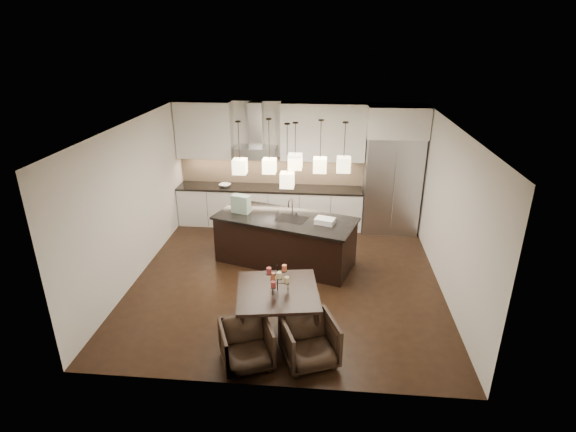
# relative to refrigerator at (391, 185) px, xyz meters

# --- Properties ---
(floor) EXTENTS (5.50, 5.50, 0.02)m
(floor) POSITION_rel_refrigerator_xyz_m (-2.10, -2.38, -1.08)
(floor) COLOR black
(floor) RESTS_ON ground
(ceiling) EXTENTS (5.50, 5.50, 0.02)m
(ceiling) POSITION_rel_refrigerator_xyz_m (-2.10, -2.38, 1.73)
(ceiling) COLOR white
(ceiling) RESTS_ON wall_back
(wall_back) EXTENTS (5.50, 0.02, 2.80)m
(wall_back) POSITION_rel_refrigerator_xyz_m (-2.10, 0.38, 0.32)
(wall_back) COLOR silver
(wall_back) RESTS_ON ground
(wall_front) EXTENTS (5.50, 0.02, 2.80)m
(wall_front) POSITION_rel_refrigerator_xyz_m (-2.10, -5.14, 0.32)
(wall_front) COLOR silver
(wall_front) RESTS_ON ground
(wall_left) EXTENTS (0.02, 5.50, 2.80)m
(wall_left) POSITION_rel_refrigerator_xyz_m (-4.86, -2.38, 0.32)
(wall_left) COLOR silver
(wall_left) RESTS_ON ground
(wall_right) EXTENTS (0.02, 5.50, 2.80)m
(wall_right) POSITION_rel_refrigerator_xyz_m (0.66, -2.38, 0.32)
(wall_right) COLOR silver
(wall_right) RESTS_ON ground
(refrigerator) EXTENTS (1.20, 0.72, 2.15)m
(refrigerator) POSITION_rel_refrigerator_xyz_m (0.00, 0.00, 0.00)
(refrigerator) COLOR #B7B7BA
(refrigerator) RESTS_ON floor
(fridge_panel) EXTENTS (1.26, 0.72, 0.65)m
(fridge_panel) POSITION_rel_refrigerator_xyz_m (0.00, 0.00, 1.40)
(fridge_panel) COLOR silver
(fridge_panel) RESTS_ON refrigerator
(lower_cabinets) EXTENTS (4.21, 0.62, 0.88)m
(lower_cabinets) POSITION_rel_refrigerator_xyz_m (-2.73, 0.05, -0.64)
(lower_cabinets) COLOR silver
(lower_cabinets) RESTS_ON floor
(countertop) EXTENTS (4.21, 0.66, 0.04)m
(countertop) POSITION_rel_refrigerator_xyz_m (-2.73, 0.05, -0.17)
(countertop) COLOR black
(countertop) RESTS_ON lower_cabinets
(backsplash) EXTENTS (4.21, 0.02, 0.63)m
(backsplash) POSITION_rel_refrigerator_xyz_m (-2.73, 0.35, 0.16)
(backsplash) COLOR tan
(backsplash) RESTS_ON countertop
(upper_cab_left) EXTENTS (1.25, 0.35, 1.25)m
(upper_cab_left) POSITION_rel_refrigerator_xyz_m (-4.20, 0.19, 1.10)
(upper_cab_left) COLOR silver
(upper_cab_left) RESTS_ON wall_back
(upper_cab_right) EXTENTS (1.85, 0.35, 1.25)m
(upper_cab_right) POSITION_rel_refrigerator_xyz_m (-1.55, 0.19, 1.10)
(upper_cab_right) COLOR silver
(upper_cab_right) RESTS_ON wall_back
(hood_canopy) EXTENTS (0.90, 0.52, 0.24)m
(hood_canopy) POSITION_rel_refrigerator_xyz_m (-3.03, 0.10, 0.65)
(hood_canopy) COLOR #B7B7BA
(hood_canopy) RESTS_ON wall_back
(hood_chimney) EXTENTS (0.30, 0.28, 0.96)m
(hood_chimney) POSITION_rel_refrigerator_xyz_m (-3.03, 0.21, 1.24)
(hood_chimney) COLOR #B7B7BA
(hood_chimney) RESTS_ON hood_canopy
(fruit_bowl) EXTENTS (0.32, 0.32, 0.06)m
(fruit_bowl) POSITION_rel_refrigerator_xyz_m (-3.75, 0.00, -0.12)
(fruit_bowl) COLOR silver
(fruit_bowl) RESTS_ON countertop
(island_body) EXTENTS (2.77, 1.76, 0.91)m
(island_body) POSITION_rel_refrigerator_xyz_m (-2.19, -1.77, -0.62)
(island_body) COLOR black
(island_body) RESTS_ON floor
(island_top) EXTENTS (2.87, 1.87, 0.04)m
(island_top) POSITION_rel_refrigerator_xyz_m (-2.19, -1.77, -0.15)
(island_top) COLOR black
(island_top) RESTS_ON island_body
(faucet) EXTENTS (0.17, 0.27, 0.39)m
(faucet) POSITION_rel_refrigerator_xyz_m (-2.06, -1.71, 0.07)
(faucet) COLOR silver
(faucet) RESTS_ON island_top
(tote_bag) EXTENTS (0.39, 0.28, 0.35)m
(tote_bag) POSITION_rel_refrigerator_xyz_m (-3.07, -1.58, 0.05)
(tote_bag) COLOR #27693D
(tote_bag) RESTS_ON island_top
(food_container) EXTENTS (0.41, 0.34, 0.10)m
(food_container) POSITION_rel_refrigerator_xyz_m (-1.44, -1.99, -0.08)
(food_container) COLOR silver
(food_container) RESTS_ON island_top
(dining_table) EXTENTS (1.35, 1.35, 0.71)m
(dining_table) POSITION_rel_refrigerator_xyz_m (-2.09, -3.96, -0.72)
(dining_table) COLOR black
(dining_table) RESTS_ON floor
(candelabra) EXTENTS (0.39, 0.39, 0.41)m
(candelabra) POSITION_rel_refrigerator_xyz_m (-2.09, -3.96, -0.16)
(candelabra) COLOR black
(candelabra) RESTS_ON dining_table
(candle_a) EXTENTS (0.08, 0.08, 0.09)m
(candle_a) POSITION_rel_refrigerator_xyz_m (-1.96, -3.94, -0.20)
(candle_a) COLOR #F5E49B
(candle_a) RESTS_ON candelabra
(candle_b) EXTENTS (0.08, 0.08, 0.09)m
(candle_b) POSITION_rel_refrigerator_xyz_m (-2.17, -3.86, -0.20)
(candle_b) COLOR #DF6E44
(candle_b) RESTS_ON candelabra
(candle_c) EXTENTS (0.08, 0.08, 0.09)m
(candle_c) POSITION_rel_refrigerator_xyz_m (-2.14, -4.09, -0.20)
(candle_c) COLOR maroon
(candle_c) RESTS_ON candelabra
(candle_d) EXTENTS (0.08, 0.08, 0.09)m
(candle_d) POSITION_rel_refrigerator_xyz_m (-2.00, -3.86, -0.05)
(candle_d) COLOR #DF6E44
(candle_d) RESTS_ON candelabra
(candle_e) EXTENTS (0.08, 0.08, 0.09)m
(candle_e) POSITION_rel_refrigerator_xyz_m (-2.21, -3.96, -0.05)
(candle_e) COLOR maroon
(candle_e) RESTS_ON candelabra
(candle_f) EXTENTS (0.08, 0.08, 0.09)m
(candle_f) POSITION_rel_refrigerator_xyz_m (-2.05, -4.08, -0.05)
(candle_f) COLOR #F5E49B
(candle_f) RESTS_ON candelabra
(armchair_left) EXTENTS (0.87, 0.88, 0.62)m
(armchair_left) POSITION_rel_refrigerator_xyz_m (-2.43, -4.73, -0.76)
(armchair_left) COLOR black
(armchair_left) RESTS_ON floor
(armchair_right) EXTENTS (0.91, 0.92, 0.65)m
(armchair_right) POSITION_rel_refrigerator_xyz_m (-1.59, -4.60, -0.75)
(armchair_right) COLOR black
(armchair_right) RESTS_ON floor
(pendant_a) EXTENTS (0.24, 0.24, 0.26)m
(pendant_a) POSITION_rel_refrigerator_xyz_m (-2.98, -1.99, 0.92)
(pendant_a) COLOR #FBE5AB
(pendant_a) RESTS_ON ceiling
(pendant_b) EXTENTS (0.24, 0.24, 0.26)m
(pendant_b) POSITION_rel_refrigerator_xyz_m (-2.48, -1.71, 0.86)
(pendant_b) COLOR #FBE5AB
(pendant_b) RESTS_ON ceiling
(pendant_c) EXTENTS (0.24, 0.24, 0.26)m
(pendant_c) POSITION_rel_refrigerator_xyz_m (-1.99, -2.01, 1.04)
(pendant_c) COLOR #FBE5AB
(pendant_c) RESTS_ON ceiling
(pendant_d) EXTENTS (0.24, 0.24, 0.26)m
(pendant_d) POSITION_rel_refrigerator_xyz_m (-1.56, -1.74, 0.91)
(pendant_d) COLOR #FBE5AB
(pendant_d) RESTS_ON ceiling
(pendant_e) EXTENTS (0.24, 0.24, 0.26)m
(pendant_e) POSITION_rel_refrigerator_xyz_m (-1.14, -1.91, 0.98)
(pendant_e) COLOR #FBE5AB
(pendant_e) RESTS_ON ceiling
(pendant_f) EXTENTS (0.24, 0.24, 0.26)m
(pendant_f) POSITION_rel_refrigerator_xyz_m (-2.12, -2.12, 0.73)
(pendant_f) COLOR #FBE5AB
(pendant_f) RESTS_ON ceiling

